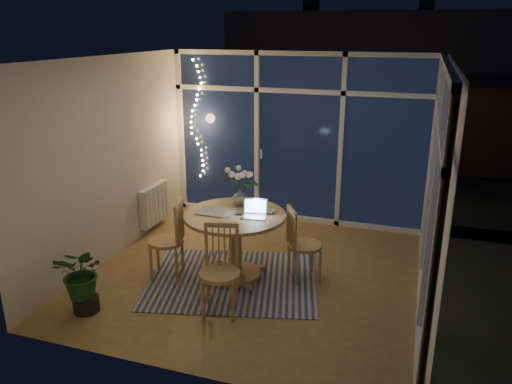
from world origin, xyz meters
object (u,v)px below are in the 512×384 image
chair_right (305,244)px  laptop (254,208)px  potted_plant (83,279)px  chair_front (220,272)px  flower_vase (240,197)px  dining_table (235,246)px  chair_left (166,239)px

chair_right → laptop: laptop is taller
chair_right → laptop: bearing=82.2°
potted_plant → chair_front: bearing=16.6°
chair_right → flower_vase: size_ratio=4.48×
dining_table → laptop: (0.25, -0.03, 0.52)m
chair_front → flower_vase: (-0.19, 1.15, 0.44)m
chair_right → flower_vase: 0.98m
chair_left → flower_vase: bearing=113.2°
dining_table → flower_vase: size_ratio=5.77×
flower_vase → chair_right: bearing=-7.5°
laptop → potted_plant: bearing=-148.7°
chair_left → chair_front: bearing=44.3°
chair_front → potted_plant: size_ratio=1.30×
dining_table → chair_front: chair_front is taller
chair_right → potted_plant: chair_right is taller
dining_table → potted_plant: size_ratio=1.59×
laptop → flower_vase: size_ratio=1.37×
chair_right → chair_front: chair_front is taller
chair_right → laptop: (-0.56, -0.23, 0.46)m
chair_right → laptop: size_ratio=3.26×
flower_vase → chair_front: bearing=-80.6°
chair_left → dining_table: bearing=93.4°
potted_plant → chair_right: bearing=35.1°
dining_table → laptop: laptop is taller
laptop → chair_left: bearing=-175.5°
dining_table → laptop: bearing=-6.0°
chair_left → potted_plant: bearing=-39.0°
chair_front → flower_vase: flower_vase is taller
dining_table → chair_right: bearing=14.2°
flower_vase → potted_plant: flower_vase is taller
flower_vase → chair_left: bearing=-142.5°
chair_left → laptop: (1.04, 0.23, 0.44)m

